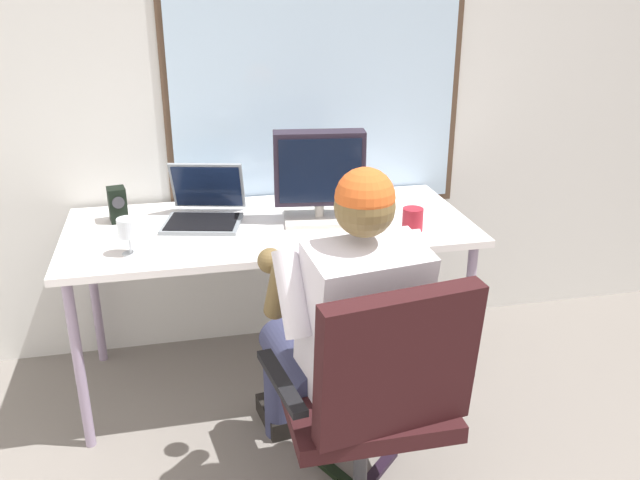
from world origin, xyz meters
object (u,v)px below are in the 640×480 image
laptop (205,206)px  desk_speaker (118,205)px  coffee_mug (413,220)px  person_seated (347,322)px  wine_glass (128,230)px  desk (270,236)px  office_chair (377,388)px  crt_monitor (319,173)px

laptop → desk_speaker: size_ratio=2.70×
laptop → coffee_mug: (0.83, -0.32, -0.01)m
laptop → coffee_mug: 0.89m
person_seated → wine_glass: size_ratio=8.49×
desk → wine_glass: 0.62m
person_seated → wine_glass: person_seated is taller
desk → office_chair: bearing=-78.0°
office_chair → laptop: 1.18m
crt_monitor → office_chair: bearing=-91.1°
crt_monitor → laptop: (-0.48, 0.11, -0.15)m
desk → office_chair: (0.20, -0.93, -0.18)m
person_seated → wine_glass: (-0.73, 0.47, 0.23)m
person_seated → laptop: (-0.43, 0.79, 0.19)m
crt_monitor → wine_glass: 0.82m
desk → wine_glass: wine_glass is taller
desk → laptop: 0.31m
laptop → wine_glass: laptop is taller
wine_glass → laptop: bearing=47.2°
laptop → desk_speaker: 0.37m
office_chair → crt_monitor: (0.02, 0.93, 0.44)m
desk → desk_speaker: 0.66m
office_chair → wine_glass: (-0.76, 0.72, 0.33)m
laptop → wine_glass: 0.44m
coffee_mug → desk_speaker: bearing=162.4°
office_chair → coffee_mug: office_chair is taller
crt_monitor → wine_glass: (-0.78, -0.21, -0.11)m
desk_speaker → person_seated: bearing=-47.1°
laptop → office_chair: bearing=-66.2°
office_chair → laptop: (-0.46, 1.05, 0.30)m
office_chair → laptop: bearing=113.8°
desk → crt_monitor: bearing=0.7°
desk → crt_monitor: crt_monitor is taller
person_seated → coffee_mug: 0.64m
person_seated → coffee_mug: (0.40, 0.47, 0.18)m
desk → crt_monitor: size_ratio=4.35×
coffee_mug → laptop: bearing=158.9°
desk → laptop: size_ratio=4.22×
person_seated → crt_monitor: 0.76m
desk → office_chair: size_ratio=1.83×
office_chair → desk_speaker: size_ratio=6.23×
crt_monitor → desk_speaker: crt_monitor is taller
crt_monitor → wine_glass: bearing=-164.7°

